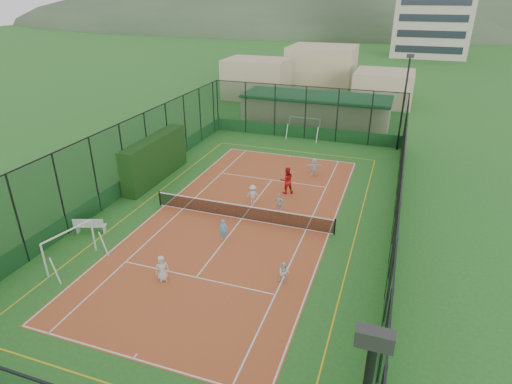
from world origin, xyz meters
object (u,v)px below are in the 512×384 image
white_bench (91,225)px  futsal_goal_far (304,128)px  futsal_goal_near (70,248)px  child_near_right (284,273)px  child_near_mid (223,230)px  child_far_right (279,203)px  child_far_back (314,167)px  clubhouse (316,110)px  coach (287,180)px  child_far_left (253,194)px  floodlight_ne (403,104)px  child_near_left (162,268)px

white_bench → futsal_goal_far: futsal_goal_far is taller
futsal_goal_near → child_near_right: (10.87, 2.03, -0.39)m
white_bench → futsal_goal_near: 3.19m
futsal_goal_far → child_near_mid: (-0.04, -19.77, -0.36)m
child_far_right → child_far_back: 6.78m
clubhouse → coach: (1.64, -17.44, -0.59)m
child_near_right → coach: 10.25m
child_far_right → child_far_left: bearing=-6.8°
floodlight_ne → futsal_goal_near: bearing=-122.4°
futsal_goal_far → child_near_left: (-1.39, -24.25, -0.30)m
floodlight_ne → child_far_back: size_ratio=5.78×
child_near_mid → child_near_right: child_near_mid is taller
white_bench → child_far_left: size_ratio=1.33×
floodlight_ne → futsal_goal_far: 9.24m
child_far_back → futsal_goal_far: bearing=-96.7°
child_near_right → child_far_left: 8.71m
white_bench → floodlight_ne: bearing=32.5°
white_bench → futsal_goal_far: size_ratio=0.58×
futsal_goal_far → child_far_right: (2.06, -15.61, -0.32)m
futsal_goal_far → child_near_mid: bearing=-87.6°
child_far_right → child_far_back: size_ratio=0.92×
floodlight_ne → white_bench: 26.92m
floodlight_ne → child_near_left: bearing=-113.0°
floodlight_ne → child_near_mid: floodlight_ne is taller
child_near_mid → futsal_goal_far: bearing=63.0°
child_near_left → white_bench: bearing=116.8°
futsal_goal_far → child_far_right: 15.74m
child_near_left → clubhouse: bearing=46.7°
child_near_mid → child_far_back: bearing=48.2°
white_bench → child_near_right: size_ratio=1.58×
clubhouse → child_near_mid: bearing=-90.3°
child_far_left → coach: coach is taller
floodlight_ne → child_near_right: 22.66m
child_far_left → child_far_right: 2.16m
child_far_back → futsal_goal_near: bearing=34.3°
futsal_goal_near → child_far_right: size_ratio=2.25×
child_near_mid → child_far_right: 4.66m
futsal_goal_near → futsal_goal_far: 25.40m
child_far_right → child_near_left: bearing=79.5°
white_bench → coach: bearing=24.1°
futsal_goal_far → coach: bearing=-79.8°
child_near_mid → child_near_right: (4.35, -2.74, -0.06)m
child_near_left → child_near_mid: (1.35, 4.49, -0.06)m
floodlight_ne → clubhouse: bearing=147.9°
child_far_back → child_far_left: bearing=40.1°
child_far_back → coach: 3.90m
futsal_goal_near → child_far_left: (6.58, 9.60, -0.28)m
child_near_left → child_far_left: bearing=41.0°
clubhouse → futsal_goal_near: bearing=-102.7°
clubhouse → child_far_back: clubhouse is taller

